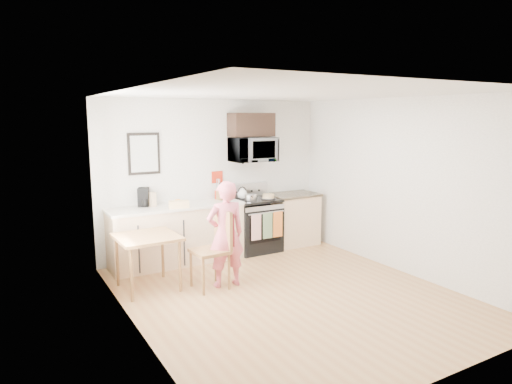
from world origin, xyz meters
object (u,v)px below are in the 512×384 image
range (256,226)px  cake (268,197)px  dining_table (147,242)px  chair (219,237)px  microwave (253,150)px  person (226,234)px

range → cake: 0.57m
dining_table → chair: 0.97m
cake → range: bearing=142.0°
microwave → person: 2.08m
person → cake: bearing=-135.7°
person → chair: size_ratio=1.37×
microwave → dining_table: microwave is taller
range → chair: 1.78m
microwave → dining_table: 2.60m
chair → cake: 1.83m
microwave → cake: bearing=-54.1°
person → dining_table: person is taller
person → chair: person is taller
range → microwave: size_ratio=1.53×
dining_table → range: bearing=20.9°
dining_table → cake: (2.34, 0.69, 0.31)m
dining_table → chair: (0.88, -0.39, 0.03)m
range → person: size_ratio=0.79×
dining_table → chair: chair is taller
dining_table → cake: bearing=16.4°
range → chair: range is taller
range → microwave: bearing=90.1°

